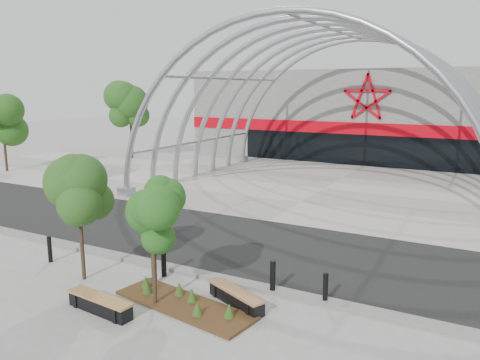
{
  "coord_description": "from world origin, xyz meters",
  "views": [
    {
      "loc": [
        9.22,
        -13.12,
        6.44
      ],
      "look_at": [
        0.0,
        4.0,
        2.6
      ],
      "focal_mm": 35.0,
      "sensor_mm": 36.0,
      "label": 1
    }
  ],
  "objects_px": {
    "bench_0": "(100,305)",
    "bollard_2": "(154,267)",
    "bench_1": "(236,297)",
    "street_tree_0": "(78,194)",
    "street_tree_1": "(152,219)"
  },
  "relations": [
    {
      "from": "bench_0",
      "to": "bench_1",
      "type": "height_order",
      "value": "bench_0"
    },
    {
      "from": "street_tree_0",
      "to": "bollard_2",
      "type": "distance_m",
      "value": 3.49
    },
    {
      "from": "street_tree_0",
      "to": "street_tree_1",
      "type": "height_order",
      "value": "street_tree_0"
    },
    {
      "from": "bollard_2",
      "to": "bench_0",
      "type": "bearing_deg",
      "value": -91.1
    },
    {
      "from": "bench_0",
      "to": "bollard_2",
      "type": "relative_size",
      "value": 2.16
    },
    {
      "from": "street_tree_0",
      "to": "bollard_2",
      "type": "bearing_deg",
      "value": 21.47
    },
    {
      "from": "street_tree_0",
      "to": "street_tree_1",
      "type": "distance_m",
      "value": 3.43
    },
    {
      "from": "bench_0",
      "to": "bollard_2",
      "type": "height_order",
      "value": "bollard_2"
    },
    {
      "from": "street_tree_1",
      "to": "bollard_2",
      "type": "relative_size",
      "value": 3.4
    },
    {
      "from": "bench_0",
      "to": "bench_1",
      "type": "distance_m",
      "value": 3.99
    },
    {
      "from": "bench_0",
      "to": "bench_1",
      "type": "xyz_separation_m",
      "value": [
        3.26,
        2.3,
        -0.01
      ]
    },
    {
      "from": "bench_0",
      "to": "bollard_2",
      "type": "xyz_separation_m",
      "value": [
        0.05,
        2.45,
        0.31
      ]
    },
    {
      "from": "bench_0",
      "to": "bench_1",
      "type": "bearing_deg",
      "value": 35.27
    },
    {
      "from": "street_tree_0",
      "to": "bench_0",
      "type": "height_order",
      "value": "street_tree_0"
    },
    {
      "from": "street_tree_0",
      "to": "bollard_2",
      "type": "relative_size",
      "value": 3.8
    }
  ]
}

